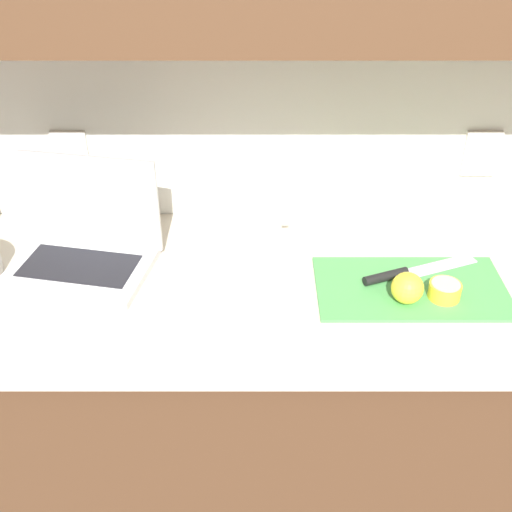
% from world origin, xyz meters
% --- Properties ---
extents(counter_unit, '(2.47, 0.63, 0.91)m').
position_xyz_m(counter_unit, '(0.02, 0.00, 0.46)').
color(counter_unit, brown).
rests_on(counter_unit, ground_plane).
extents(laptop, '(0.37, 0.29, 0.25)m').
position_xyz_m(laptop, '(-0.73, 0.08, 0.97)').
color(laptop, silver).
rests_on(laptop, counter_unit).
extents(cutting_board, '(0.43, 0.24, 0.01)m').
position_xyz_m(cutting_board, '(0.02, -0.03, 0.91)').
color(cutting_board, '#4C9E51').
rests_on(cutting_board, counter_unit).
extents(knife, '(0.29, 0.14, 0.02)m').
position_xyz_m(knife, '(0.01, 0.01, 0.93)').
color(knife, silver).
rests_on(knife, cutting_board).
extents(lemon_half_cut, '(0.07, 0.07, 0.04)m').
position_xyz_m(lemon_half_cut, '(0.09, -0.07, 0.94)').
color(lemon_half_cut, yellow).
rests_on(lemon_half_cut, cutting_board).
extents(lemon_whole_beside, '(0.07, 0.07, 0.07)m').
position_xyz_m(lemon_whole_beside, '(0.00, -0.08, 0.95)').
color(lemon_whole_beside, yellow).
rests_on(lemon_whole_beside, cutting_board).
extents(measuring_cup, '(0.11, 0.09, 0.11)m').
position_xyz_m(measuring_cup, '(-0.30, 0.21, 0.96)').
color(measuring_cup, silver).
rests_on(measuring_cup, counter_unit).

